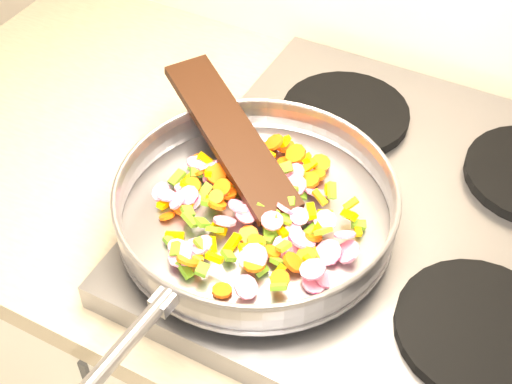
% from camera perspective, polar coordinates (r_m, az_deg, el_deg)
% --- Properties ---
extents(cooktop, '(0.60, 0.60, 0.04)m').
position_cam_1_polar(cooktop, '(0.97, 11.42, -2.25)').
color(cooktop, '#939399').
rests_on(cooktop, counter_top).
extents(grate_fl, '(0.19, 0.19, 0.02)m').
position_cam_1_polar(grate_fl, '(0.89, 0.19, -3.89)').
color(grate_fl, black).
rests_on(grate_fl, cooktop).
extents(grate_fr, '(0.19, 0.19, 0.02)m').
position_cam_1_polar(grate_fr, '(0.85, 17.42, -10.43)').
color(grate_fr, black).
rests_on(grate_fr, cooktop).
extents(grate_bl, '(0.19, 0.19, 0.02)m').
position_cam_1_polar(grate_bl, '(1.08, 7.16, 6.24)').
color(grate_bl, black).
rests_on(grate_bl, cooktop).
extents(saute_pan, '(0.39, 0.56, 0.06)m').
position_cam_1_polar(saute_pan, '(0.88, -0.07, -0.90)').
color(saute_pan, '#9E9EA5').
rests_on(saute_pan, grate_fl).
extents(vegetable_heap, '(0.29, 0.28, 0.05)m').
position_cam_1_polar(vegetable_heap, '(0.89, -0.15, -1.08)').
color(vegetable_heap, '#FBB900').
rests_on(vegetable_heap, saute_pan).
extents(wooden_spatula, '(0.27, 0.21, 0.07)m').
position_cam_1_polar(wooden_spatula, '(0.94, -2.07, 4.63)').
color(wooden_spatula, black).
rests_on(wooden_spatula, saute_pan).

